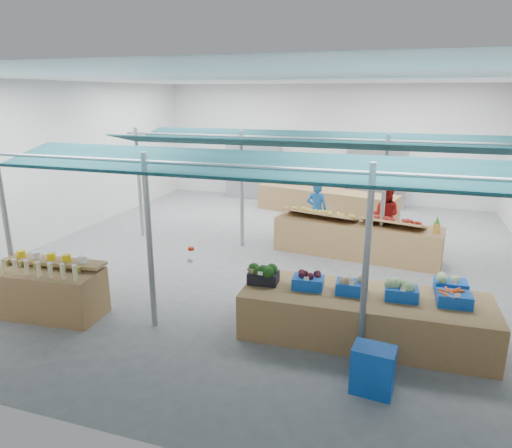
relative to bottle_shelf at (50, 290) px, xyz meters
The scene contains 24 objects.
floor 5.18m from the bottle_shelf, 54.54° to the left, with size 13.00×13.00×0.00m, color slate.
hall 6.75m from the bottle_shelf, 62.05° to the left, with size 13.00×13.00×13.00m.
pole_grid 4.68m from the bottle_shelf, 33.24° to the left, with size 10.00×4.60×3.00m.
awnings 5.04m from the bottle_shelf, 33.24° to the left, with size 9.50×7.08×0.30m.
back_shelving_left 10.23m from the bottle_shelf, 87.23° to the left, with size 2.00×0.50×2.00m, color #B23F33.
back_shelving_right 11.37m from the bottle_shelf, 63.92° to the left, with size 2.00×0.50×2.00m, color #B23F33.
bottle_shelf is the anchor object (origin of this frame).
veg_counter 5.54m from the bottle_shelf, ahead, with size 3.95×1.32×0.77m, color brown.
fruit_counter 6.91m from the bottle_shelf, 44.61° to the left, with size 3.99×0.95×0.86m, color brown.
far_counter 9.25m from the bottle_shelf, 67.56° to the left, with size 4.67×0.93×0.84m, color brown.
crate_stack 5.75m from the bottle_shelf, ahead, with size 0.55×0.39×0.66m, color #1049B2.
vendor_left 7.03m from the bottle_shelf, 58.01° to the left, with size 0.58×0.38×1.60m, color blue.
vendor_right 8.12m from the bottle_shelf, 47.17° to the left, with size 0.78×0.60×1.60m, color maroon.
crate_broccoli 3.89m from the bottle_shelf, 12.47° to the left, with size 0.52×0.42×0.35m.
crate_beets 4.64m from the bottle_shelf, 10.69° to the left, with size 0.52×0.42×0.29m.
crate_celeriac 5.34m from the bottle_shelf, ahead, with size 0.52×0.42×0.31m.
crate_cabbage 6.10m from the bottle_shelf, ahead, with size 0.52×0.42×0.35m.
crate_carrots 6.86m from the bottle_shelf, ahead, with size 0.52×0.42×0.29m.
sparrow 3.71m from the bottle_shelf, 10.91° to the left, with size 0.12×0.09×0.11m.
pole_ribbon 2.62m from the bottle_shelf, 27.80° to the left, with size 0.12×0.12×0.28m.
apple_heap_yellow 6.31m from the bottle_shelf, 50.89° to the left, with size 2.01×1.14×0.27m.
apple_heap_red 7.39m from the bottle_shelf, 39.22° to the left, with size 1.63×1.04×0.27m.
pineapple 8.11m from the bottle_shelf, 34.11° to the left, with size 0.14×0.14×0.39m.
crate_extra 6.93m from the bottle_shelf, 11.83° to the left, with size 0.52×0.42×0.32m.
Camera 1 is at (2.89, -10.25, 3.89)m, focal length 32.00 mm.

